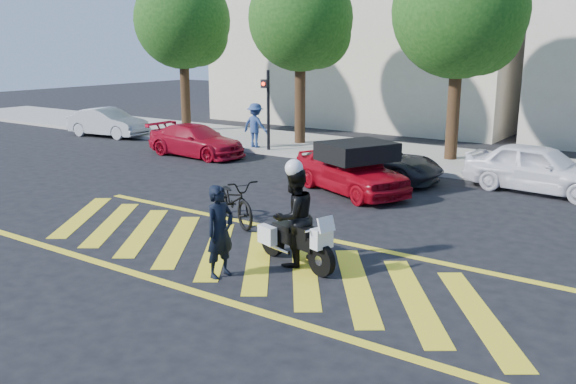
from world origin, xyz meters
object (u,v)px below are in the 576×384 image
Objects in this scene: officer_bike at (220,232)px; officer_moto at (294,217)px; parked_left at (196,141)px; parked_mid_left at (375,162)px; parked_far_left at (108,123)px; red_convertible at (351,169)px; parked_mid_right at (539,168)px; bicycle at (233,200)px; police_motorcycle at (295,240)px.

officer_moto reaches higher than officer_bike.
parked_left is (-8.90, 8.87, -0.26)m from officer_bike.
parked_far_left is at bearing 83.78° from parked_mid_left.
red_convertible reaches higher than parked_left.
parked_left is 7.54m from parked_mid_left.
parked_mid_right reaches higher than parked_left.
parked_left is (-9.66, 7.61, -0.36)m from officer_moto.
officer_moto is (2.77, -1.51, 0.40)m from bicycle.
police_motorcycle is (2.79, -1.50, -0.06)m from bicycle.
parked_far_left is 6.96m from parked_left.
officer_moto is 12.31m from parked_left.
officer_bike is at bearing -133.75° from parked_left.
officer_bike reaches higher than police_motorcycle.
parked_mid_left is at bearing 112.16° from parked_mid_right.
parked_mid_left is at bearing 20.22° from bicycle.
bicycle is 1.04× the size of police_motorcycle.
parked_left is (-7.69, 1.83, -0.09)m from red_convertible.
red_convertible is at bearing 125.15° from police_motorcycle.
police_motorcycle is at bearing 171.02° from parked_mid_right.
red_convertible is 1.02× the size of parked_far_left.
police_motorcycle is 12.31m from parked_left.
officer_moto is 6.12m from red_convertible.
parked_mid_right is at bearing -11.80° from officer_bike.
officer_bike reaches higher than red_convertible.
parked_far_left is at bearing 62.40° from officer_bike.
red_convertible is (-1.97, 5.78, -0.28)m from officer_moto.
officer_bike is 1.48m from officer_moto.
parked_far_left is at bearing 167.52° from police_motorcycle.
police_motorcycle is 6.11m from red_convertible.
parked_far_left is 0.96× the size of parked_left.
parked_mid_left is 4.73m from parked_mid_right.
officer_moto is 0.45× the size of parked_mid_left.
parked_far_left reaches higher than parked_left.
officer_bike is at bearing -117.80° from bicycle.
parked_left is at bearing 50.65° from officer_bike.
bicycle is 1.11× the size of officer_moto.
red_convertible is 1.84m from parked_mid_left.
officer_moto is at bearing -25.58° from officer_bike.
bicycle is at bearing -130.35° from parked_left.
parked_left is (-6.89, 6.10, 0.04)m from bicycle.
officer_moto is 0.47× the size of parked_left.
police_motorcycle is 18.79m from parked_far_left.
officer_bike is 0.42× the size of parked_mid_right.
officer_bike is at bearing -145.87° from red_convertible.
parked_mid_left is at bearing -102.63° from parked_far_left.
parked_mid_right is (4.55, 1.31, 0.12)m from parked_mid_left.
parked_mid_left is (-2.14, 7.60, 0.09)m from police_motorcycle.
police_motorcycle is at bearing -125.69° from parked_far_left.
parked_far_left is at bearing 95.85° from parked_mid_right.
officer_bike is at bearing -171.92° from parked_mid_left.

